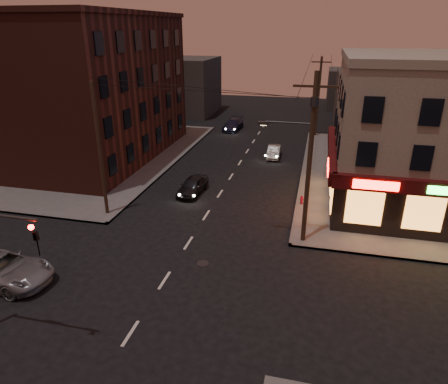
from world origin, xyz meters
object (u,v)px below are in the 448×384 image
(suv_cross, at_px, (0,269))
(sedan_far, at_px, (233,125))
(sedan_mid, at_px, (274,152))
(fire_hydrant, at_px, (302,199))
(sedan_near, at_px, (193,186))

(suv_cross, height_order, sedan_far, suv_cross)
(suv_cross, height_order, sedan_mid, suv_cross)
(fire_hydrant, bearing_deg, sedan_mid, 106.78)
(suv_cross, relative_size, sedan_far, 1.18)
(fire_hydrant, bearing_deg, sedan_far, 114.56)
(sedan_mid, bearing_deg, suv_cross, -116.84)
(sedan_mid, distance_m, sedan_far, 12.16)
(sedan_near, bearing_deg, sedan_mid, 69.32)
(fire_hydrant, bearing_deg, suv_cross, -137.74)
(sedan_mid, relative_size, sedan_far, 0.76)
(sedan_mid, bearing_deg, sedan_near, -117.37)
(suv_cross, relative_size, fire_hydrant, 8.34)
(sedan_far, bearing_deg, suv_cross, -94.21)
(sedan_near, distance_m, fire_hydrant, 8.52)
(sedan_far, height_order, fire_hydrant, sedan_far)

